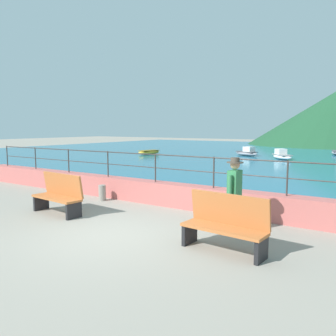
{
  "coord_description": "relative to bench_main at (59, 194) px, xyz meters",
  "views": [
    {
      "loc": [
        5.21,
        -5.55,
        2.44
      ],
      "look_at": [
        -0.87,
        3.7,
        1.1
      ],
      "focal_mm": 36.38,
      "sensor_mm": 36.0,
      "label": 1
    }
  ],
  "objects": [
    {
      "name": "bench_far",
      "position": [
        5.13,
        -0.14,
        0.0
      ],
      "size": [
        1.74,
        0.7,
        1.13
      ],
      "color": "#B76633",
      "rests_on": "ground"
    },
    {
      "name": "boat_6",
      "position": [
        1.01,
        19.47,
        -0.23
      ],
      "size": [
        2.18,
        2.33,
        0.76
      ],
      "color": "white",
      "rests_on": "lake_water"
    },
    {
      "name": "bench_main",
      "position": [
        0.0,
        0.0,
        0.0
      ],
      "size": [
        1.74,
        0.7,
        1.13
      ],
      "color": "#B76633",
      "rests_on": "ground"
    },
    {
      "name": "railing",
      "position": [
        2.54,
        2.55,
        0.77
      ],
      "size": [
        18.44,
        0.04,
        0.9
      ],
      "color": "#383330",
      "rests_on": "promenade_wall"
    },
    {
      "name": "bollard",
      "position": [
        -0.18,
        1.89,
        -0.3
      ],
      "size": [
        0.24,
        0.24,
        0.52
      ],
      "primitive_type": "cylinder",
      "color": "gray",
      "rests_on": "ground"
    },
    {
      "name": "ground_plane",
      "position": [
        2.54,
        -0.65,
        -0.56
      ],
      "size": [
        120.0,
        120.0,
        0.0
      ],
      "primitive_type": "plane",
      "color": "gray"
    },
    {
      "name": "lake_water",
      "position": [
        2.54,
        25.19,
        -0.53
      ],
      "size": [
        64.0,
        44.32,
        0.06
      ],
      "primitive_type": "cube",
      "color": "#236B89",
      "rests_on": "ground"
    },
    {
      "name": "boat_7",
      "position": [
        -2.25,
        21.0,
        -0.23
      ],
      "size": [
        2.47,
        1.77,
        0.76
      ],
      "color": "gray",
      "rests_on": "lake_water"
    },
    {
      "name": "boat_0",
      "position": [
        -9.97,
        17.73,
        -0.3
      ],
      "size": [
        1.33,
        2.43,
        0.36
      ],
      "color": "gold",
      "rests_on": "lake_water"
    },
    {
      "name": "person_walking",
      "position": [
        4.82,
        1.04,
        0.42
      ],
      "size": [
        0.38,
        0.57,
        1.75
      ],
      "color": "slate",
      "rests_on": "ground"
    },
    {
      "name": "promenade_wall",
      "position": [
        2.54,
        2.55,
        -0.21
      ],
      "size": [
        20.0,
        0.56,
        0.7
      ],
      "primitive_type": "cube",
      "color": "#BC605B",
      "rests_on": "ground"
    }
  ]
}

